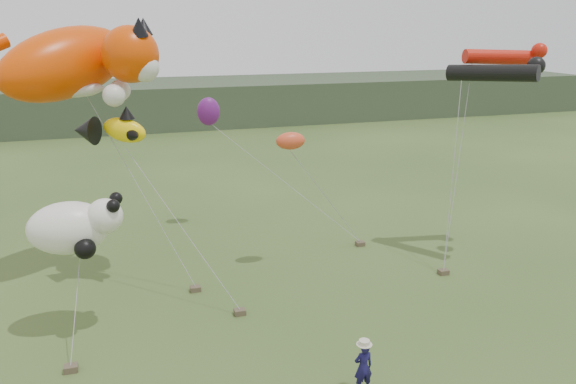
% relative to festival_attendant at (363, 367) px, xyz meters
% --- Properties ---
extents(ground, '(120.00, 120.00, 0.00)m').
position_rel_festival_attendant_xyz_m(ground, '(-0.15, 0.66, -0.73)').
color(ground, '#385123').
rests_on(ground, ground).
extents(headland, '(90.00, 13.00, 4.00)m').
position_rel_festival_attendant_xyz_m(headland, '(-3.26, 45.35, 1.19)').
color(headland, '#2D3D28').
rests_on(headland, ground).
extents(festival_attendant, '(0.53, 0.35, 1.45)m').
position_rel_festival_attendant_xyz_m(festival_attendant, '(0.00, 0.00, 0.00)').
color(festival_attendant, '#151143').
rests_on(festival_attendant, ground).
extents(sandbag_anchors, '(14.19, 6.62, 0.20)m').
position_rel_festival_attendant_xyz_m(sandbag_anchors, '(-0.61, 6.20, -0.63)').
color(sandbag_anchors, brown).
rests_on(sandbag_anchors, ground).
extents(cat_kite, '(7.28, 5.55, 3.53)m').
position_rel_festival_attendant_xyz_m(cat_kite, '(-6.88, 10.32, 7.50)').
color(cat_kite, '#E53F01').
rests_on(cat_kite, ground).
extents(fish_kite, '(2.88, 1.87, 1.43)m').
position_rel_festival_attendant_xyz_m(fish_kite, '(-6.04, 8.87, 5.25)').
color(fish_kite, yellow).
rests_on(fish_kite, ground).
extents(tube_kites, '(4.03, 3.26, 1.52)m').
position_rel_festival_attendant_xyz_m(tube_kites, '(9.18, 7.44, 7.28)').
color(tube_kites, black).
rests_on(tube_kites, ground).
extents(panda_kite, '(2.92, 1.89, 1.81)m').
position_rel_festival_attendant_xyz_m(panda_kite, '(-7.31, 5.64, 2.83)').
color(panda_kite, white).
rests_on(panda_kite, ground).
extents(misc_kites, '(3.37, 6.40, 1.42)m').
position_rel_festival_attendant_xyz_m(misc_kites, '(-0.86, 12.29, 4.77)').
color(misc_kites, '#D94826').
rests_on(misc_kites, ground).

